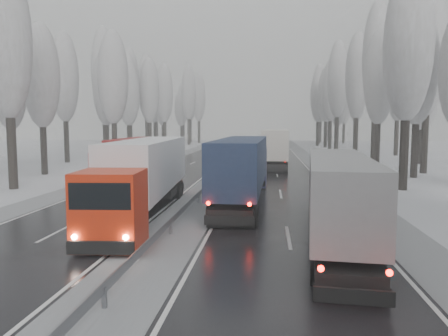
% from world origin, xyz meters
% --- Properties ---
extents(carriageway_right, '(7.50, 200.00, 0.03)m').
position_xyz_m(carriageway_right, '(5.25, 30.00, 0.01)').
color(carriageway_right, black).
rests_on(carriageway_right, ground).
extents(carriageway_left, '(7.50, 200.00, 0.03)m').
position_xyz_m(carriageway_left, '(-5.25, 30.00, 0.01)').
color(carriageway_left, black).
rests_on(carriageway_left, ground).
extents(median_slush, '(3.00, 200.00, 0.04)m').
position_xyz_m(median_slush, '(0.00, 30.00, 0.02)').
color(median_slush, gray).
rests_on(median_slush, ground).
extents(shoulder_right, '(2.40, 200.00, 0.04)m').
position_xyz_m(shoulder_right, '(10.20, 30.00, 0.02)').
color(shoulder_right, gray).
rests_on(shoulder_right, ground).
extents(shoulder_left, '(2.40, 200.00, 0.04)m').
position_xyz_m(shoulder_left, '(-10.20, 30.00, 0.02)').
color(shoulder_left, gray).
rests_on(shoulder_left, ground).
extents(median_guardrail, '(0.12, 200.00, 0.76)m').
position_xyz_m(median_guardrail, '(0.00, 29.99, 0.60)').
color(median_guardrail, slate).
rests_on(median_guardrail, ground).
extents(tree_18, '(3.60, 3.60, 16.58)m').
position_xyz_m(tree_18, '(14.51, 27.03, 10.70)').
color(tree_18, black).
rests_on(tree_18, ground).
extents(tree_20, '(3.60, 3.60, 15.71)m').
position_xyz_m(tree_20, '(17.90, 35.17, 10.14)').
color(tree_20, black).
rests_on(tree_20, ground).
extents(tree_21, '(3.60, 3.60, 18.62)m').
position_xyz_m(tree_21, '(20.12, 39.17, 12.00)').
color(tree_21, black).
rests_on(tree_21, ground).
extents(tree_22, '(3.60, 3.60, 15.86)m').
position_xyz_m(tree_22, '(17.02, 45.60, 10.24)').
color(tree_22, black).
rests_on(tree_22, ground).
extents(tree_23, '(3.60, 3.60, 13.55)m').
position_xyz_m(tree_23, '(23.31, 49.60, 8.77)').
color(tree_23, black).
rests_on(tree_23, ground).
extents(tree_24, '(3.60, 3.60, 20.49)m').
position_xyz_m(tree_24, '(17.90, 51.02, 13.19)').
color(tree_24, black).
rests_on(tree_24, ground).
extents(tree_25, '(3.60, 3.60, 19.44)m').
position_xyz_m(tree_25, '(24.81, 55.02, 12.52)').
color(tree_25, black).
rests_on(tree_25, ground).
extents(tree_26, '(3.60, 3.60, 18.78)m').
position_xyz_m(tree_26, '(17.56, 61.27, 12.10)').
color(tree_26, black).
rests_on(tree_26, ground).
extents(tree_27, '(3.60, 3.60, 17.62)m').
position_xyz_m(tree_27, '(24.72, 65.27, 11.36)').
color(tree_27, black).
rests_on(tree_27, ground).
extents(tree_28, '(3.60, 3.60, 19.62)m').
position_xyz_m(tree_28, '(16.34, 71.95, 12.64)').
color(tree_28, black).
rests_on(tree_28, ground).
extents(tree_29, '(3.60, 3.60, 18.11)m').
position_xyz_m(tree_29, '(23.71, 75.95, 11.67)').
color(tree_29, black).
rests_on(tree_29, ground).
extents(tree_30, '(3.60, 3.60, 17.86)m').
position_xyz_m(tree_30, '(16.56, 81.70, 11.52)').
color(tree_30, black).
rests_on(tree_30, ground).
extents(tree_31, '(3.60, 3.60, 18.58)m').
position_xyz_m(tree_31, '(22.48, 85.70, 11.97)').
color(tree_31, black).
rests_on(tree_31, ground).
extents(tree_32, '(3.60, 3.60, 17.33)m').
position_xyz_m(tree_32, '(16.63, 89.21, 11.18)').
color(tree_32, black).
rests_on(tree_32, ground).
extents(tree_33, '(3.60, 3.60, 14.33)m').
position_xyz_m(tree_33, '(19.77, 93.21, 9.26)').
color(tree_33, black).
rests_on(tree_33, ground).
extents(tree_34, '(3.60, 3.60, 17.63)m').
position_xyz_m(tree_34, '(15.73, 96.32, 11.37)').
color(tree_34, black).
rests_on(tree_34, ground).
extents(tree_35, '(3.60, 3.60, 18.25)m').
position_xyz_m(tree_35, '(24.94, 100.32, 11.77)').
color(tree_35, black).
rests_on(tree_35, ground).
extents(tree_36, '(3.60, 3.60, 20.23)m').
position_xyz_m(tree_36, '(17.04, 106.16, 13.02)').
color(tree_36, black).
rests_on(tree_36, ground).
extents(tree_37, '(3.60, 3.60, 16.37)m').
position_xyz_m(tree_37, '(24.02, 110.16, 10.56)').
color(tree_37, black).
rests_on(tree_37, ground).
extents(tree_38, '(3.60, 3.60, 17.97)m').
position_xyz_m(tree_38, '(18.73, 116.73, 11.59)').
color(tree_38, black).
rests_on(tree_38, ground).
extents(tree_39, '(3.60, 3.60, 16.19)m').
position_xyz_m(tree_39, '(21.55, 120.73, 10.45)').
color(tree_39, black).
rests_on(tree_39, ground).
extents(tree_58, '(3.60, 3.60, 17.21)m').
position_xyz_m(tree_58, '(-15.13, 24.57, 11.10)').
color(tree_58, black).
rests_on(tree_58, ground).
extents(tree_60, '(3.60, 3.60, 14.84)m').
position_xyz_m(tree_60, '(-17.75, 34.20, 9.59)').
color(tree_60, black).
rests_on(tree_60, ground).
extents(tree_61, '(3.60, 3.60, 13.95)m').
position_xyz_m(tree_61, '(-23.52, 38.20, 9.02)').
color(tree_61, black).
rests_on(tree_61, ground).
extents(tree_62, '(3.60, 3.60, 16.04)m').
position_xyz_m(tree_62, '(-13.94, 43.73, 10.36)').
color(tree_62, black).
rests_on(tree_62, ground).
extents(tree_63, '(3.60, 3.60, 16.88)m').
position_xyz_m(tree_63, '(-21.85, 47.73, 10.89)').
color(tree_63, black).
rests_on(tree_63, ground).
extents(tree_64, '(3.60, 3.60, 15.42)m').
position_xyz_m(tree_64, '(-18.26, 52.71, 9.96)').
color(tree_64, black).
rests_on(tree_64, ground).
extents(tree_65, '(3.60, 3.60, 19.48)m').
position_xyz_m(tree_65, '(-20.05, 56.71, 12.55)').
color(tree_65, black).
rests_on(tree_65, ground).
extents(tree_66, '(3.60, 3.60, 15.23)m').
position_xyz_m(tree_66, '(-18.16, 62.35, 9.84)').
color(tree_66, black).
rests_on(tree_66, ground).
extents(tree_67, '(3.60, 3.60, 17.09)m').
position_xyz_m(tree_67, '(-19.54, 66.35, 11.03)').
color(tree_67, black).
rests_on(tree_67, ground).
extents(tree_68, '(3.60, 3.60, 16.65)m').
position_xyz_m(tree_68, '(-16.58, 69.11, 10.75)').
color(tree_68, black).
rests_on(tree_68, ground).
extents(tree_69, '(3.60, 3.60, 19.35)m').
position_xyz_m(tree_69, '(-21.42, 73.11, 12.46)').
color(tree_69, black).
rests_on(tree_69, ground).
extents(tree_70, '(3.60, 3.60, 17.09)m').
position_xyz_m(tree_70, '(-16.33, 79.19, 11.03)').
color(tree_70, black).
rests_on(tree_70, ground).
extents(tree_71, '(3.60, 3.60, 19.61)m').
position_xyz_m(tree_71, '(-21.09, 83.19, 12.63)').
color(tree_71, black).
rests_on(tree_71, ground).
extents(tree_72, '(3.60, 3.60, 15.11)m').
position_xyz_m(tree_72, '(-18.93, 88.54, 9.76)').
color(tree_72, black).
rests_on(tree_72, ground).
extents(tree_73, '(3.60, 3.60, 17.22)m').
position_xyz_m(tree_73, '(-21.82, 92.54, 11.11)').
color(tree_73, black).
rests_on(tree_73, ground).
extents(tree_74, '(3.60, 3.60, 19.68)m').
position_xyz_m(tree_74, '(-15.07, 99.33, 12.67)').
color(tree_74, black).
rests_on(tree_74, ground).
extents(tree_75, '(3.60, 3.60, 18.60)m').
position_xyz_m(tree_75, '(-24.20, 103.33, 11.99)').
color(tree_75, black).
rests_on(tree_75, ground).
extents(tree_76, '(3.60, 3.60, 18.55)m').
position_xyz_m(tree_76, '(-14.05, 108.72, 11.95)').
color(tree_76, black).
rests_on(tree_76, ground).
extents(tree_77, '(3.60, 3.60, 14.32)m').
position_xyz_m(tree_77, '(-19.66, 112.72, 9.26)').
color(tree_77, black).
rests_on(tree_77, ground).
extents(tree_78, '(3.60, 3.60, 19.55)m').
position_xyz_m(tree_78, '(-17.56, 115.31, 12.59)').
color(tree_78, black).
rests_on(tree_78, ground).
extents(tree_79, '(3.60, 3.60, 17.07)m').
position_xyz_m(tree_79, '(-20.33, 119.31, 11.01)').
color(tree_79, black).
rests_on(tree_79, ground).
extents(truck_grey_tarp, '(3.51, 14.36, 3.65)m').
position_xyz_m(truck_grey_tarp, '(7.26, 11.95, 2.13)').
color(truck_grey_tarp, '#4D4D52').
rests_on(truck_grey_tarp, ground).
extents(truck_blue_box, '(2.94, 15.98, 4.08)m').
position_xyz_m(truck_blue_box, '(2.78, 20.31, 2.38)').
color(truck_blue_box, '#1C1F47').
rests_on(truck_blue_box, ground).
extents(truck_cream_box, '(3.17, 17.00, 4.34)m').
position_xyz_m(truck_cream_box, '(5.22, 43.58, 2.53)').
color(truck_cream_box, '#BEB5A8').
rests_on(truck_cream_box, ground).
extents(box_truck_distant, '(3.12, 7.91, 2.88)m').
position_xyz_m(box_truck_distant, '(3.52, 92.23, 1.47)').
color(box_truck_distant, silver).
rests_on(box_truck_distant, ground).
extents(truck_red_white, '(3.61, 16.02, 4.08)m').
position_xyz_m(truck_red_white, '(-2.31, 16.17, 2.38)').
color(truck_red_white, red).
rests_on(truck_red_white, ground).
extents(truck_red_red, '(2.88, 14.32, 3.65)m').
position_xyz_m(truck_red_red, '(-8.20, 32.08, 2.13)').
color(truck_red_red, '#AF0A1C').
rests_on(truck_red_red, ground).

